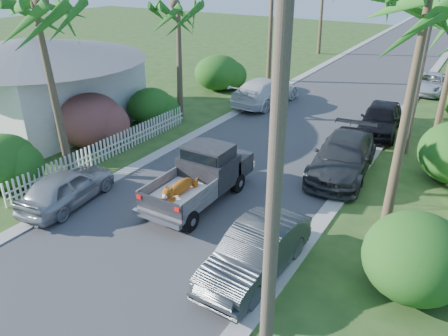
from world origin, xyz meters
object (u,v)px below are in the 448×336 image
Objects in this scene: parked_car_ln at (67,187)px; parked_car_lf at (265,92)px; parked_car_rn at (255,253)px; house_left at (35,85)px; utility_pole_b at (424,55)px; parked_car_rm at (343,157)px; parked_car_rd at (432,83)px; palm_l_a at (38,2)px; palm_l_b at (177,5)px; pickup_truck at (204,173)px; utility_pole_a at (273,207)px; parked_car_rf at (380,119)px.

parked_car_lf is (0.66, 15.18, 0.12)m from parked_car_ln.
house_left is (-16.60, 5.55, 1.39)m from parked_car_rn.
utility_pole_b is (9.86, 11.59, 3.91)m from parked_car_ln.
parked_car_lf is (-7.29, 7.33, 0.02)m from parked_car_rm.
parked_car_rn is at bearing -96.36° from parked_car_rm.
parked_car_rm is 15.73m from parked_car_rd.
parked_car_ln is at bearing -39.33° from palm_l_a.
pickup_truck is at bearing -48.54° from palm_l_b.
parked_car_ln is 0.45× the size of house_left.
house_left is 20.81m from utility_pole_a.
parked_car_rm is 12.09m from palm_l_b.
parked_car_lf is at bearing 55.10° from palm_l_b.
pickup_truck is at bearing 14.03° from palm_l_a.
parked_car_ln is 0.45× the size of utility_pole_b.
palm_l_a reaches higher than parked_car_rf.
utility_pole_a reaches higher than parked_car_rf.
palm_l_a is at bearing -111.93° from parked_car_rd.
utility_pole_a is at bearing -90.00° from utility_pole_b.
house_left is (-8.74, 5.59, 1.43)m from parked_car_ln.
utility_pole_b is (1.91, 3.74, 3.80)m from parked_car_rm.
pickup_truck is at bearing 143.32° from parked_car_rn.
pickup_truck is 8.58m from palm_l_a.
parked_car_rm is at bearing 32.32° from palm_l_a.
parked_car_lf is at bearing 79.17° from palm_l_a.
palm_l_b is at bearing -170.00° from parked_car_rf.
parked_car_rf reaches higher than parked_car_rn.
pickup_truck is 11.24m from palm_l_b.
pickup_truck is 0.57× the size of utility_pole_a.
parked_car_rd is 0.82× the size of parked_car_lf.
parked_car_lf is at bearing 45.56° from house_left.
house_left is (-12.82, 2.50, 1.11)m from pickup_truck.
palm_l_b is 0.82× the size of utility_pole_b.
palm_l_b is (-3.20, -4.59, 5.33)m from parked_car_lf.
palm_l_a reaches higher than palm_l_b.
palm_l_b is (-10.49, 2.74, 5.35)m from parked_car_rm.
parked_car_rm is (0.09, 7.81, 0.07)m from parked_car_rn.
parked_car_rn is at bearing 120.08° from utility_pole_a.
parked_car_rm reaches higher than parked_car_ln.
parked_car_ln is (-9.26, -23.53, 0.05)m from parked_car_rd.
house_left is at bearing 163.78° from parked_car_rn.
pickup_truck is 1.09× the size of parked_car_rf.
utility_pole_a is (5.78, -6.50, 3.59)m from pickup_truck.
palm_l_a is at bearing 84.00° from parked_car_lf.
parked_car_ln is (-7.95, -7.85, -0.11)m from parked_car_rm.
utility_pole_b is (18.60, 6.00, 2.48)m from house_left.
utility_pole_a is at bearing -89.92° from parked_car_rf.
utility_pole_a is 1.00× the size of utility_pole_b.
parked_car_rd is at bearing 62.95° from palm_l_a.
house_left is (-16.69, -2.26, 1.32)m from parked_car_rm.
palm_l_a is (-2.60, -13.59, 6.12)m from parked_car_lf.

